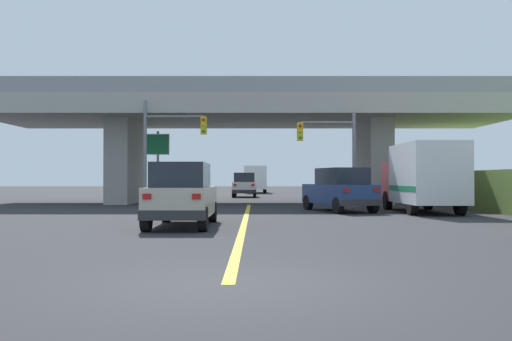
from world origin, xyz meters
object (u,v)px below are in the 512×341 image
(box_truck, at_px, (421,177))
(traffic_signal_farside, at_px, (165,140))
(suv_crossing, at_px, (338,190))
(sedan_oncoming, at_px, (243,185))
(semi_truck_distant, at_px, (254,179))
(suv_lead, at_px, (181,195))
(highway_sign, at_px, (156,152))
(traffic_signal_nearside, at_px, (332,146))

(box_truck, distance_m, traffic_signal_farside, 13.52)
(suv_crossing, distance_m, sedan_oncoming, 21.41)
(semi_truck_distant, bearing_deg, box_truck, -77.99)
(suv_lead, relative_size, suv_crossing, 0.96)
(suv_crossing, xyz_separation_m, semi_truck_distant, (-3.95, 34.69, 0.52))
(semi_truck_distant, bearing_deg, sedan_oncoming, -93.72)
(suv_lead, distance_m, traffic_signal_farside, 13.03)
(sedan_oncoming, distance_m, traffic_signal_farside, 17.27)
(highway_sign, xyz_separation_m, semi_truck_distant, (5.76, 27.51, -1.60))
(traffic_signal_nearside, distance_m, traffic_signal_farside, 9.00)
(suv_crossing, bearing_deg, box_truck, -29.89)
(box_truck, xyz_separation_m, sedan_oncoming, (-8.46, 21.71, -0.59))
(suv_lead, bearing_deg, semi_truck_distant, 86.96)
(traffic_signal_farside, height_order, semi_truck_distant, traffic_signal_farside)
(suv_lead, height_order, semi_truck_distant, semi_truck_distant)
(box_truck, xyz_separation_m, semi_truck_distant, (-7.56, 35.54, -0.07))
(suv_crossing, height_order, box_truck, box_truck)
(traffic_signal_farside, relative_size, semi_truck_distant, 0.79)
(suv_lead, distance_m, suv_crossing, 10.37)
(suv_lead, bearing_deg, suv_crossing, 53.07)
(box_truck, bearing_deg, traffic_signal_farside, 157.65)
(traffic_signal_farside, bearing_deg, semi_truck_distant, 81.03)
(sedan_oncoming, bearing_deg, traffic_signal_nearside, -73.59)
(box_truck, xyz_separation_m, traffic_signal_farside, (-12.37, 5.08, 1.99))
(suv_crossing, xyz_separation_m, sedan_oncoming, (-4.85, 20.85, -0.00))
(sedan_oncoming, distance_m, traffic_signal_nearside, 18.08)
(box_truck, height_order, traffic_signal_farside, traffic_signal_farside)
(suv_lead, xyz_separation_m, traffic_signal_nearside, (6.45, 11.94, 2.25))
(semi_truck_distant, bearing_deg, suv_crossing, -83.50)
(box_truck, height_order, highway_sign, highway_sign)
(sedan_oncoming, bearing_deg, suv_crossing, -76.91)
(semi_truck_distant, bearing_deg, traffic_signal_farside, -98.97)
(box_truck, relative_size, traffic_signal_nearside, 1.29)
(suv_lead, height_order, sedan_oncoming, same)
(suv_crossing, height_order, traffic_signal_nearside, traffic_signal_nearside)
(suv_lead, xyz_separation_m, sedan_oncoming, (1.38, 29.15, -0.00))
(suv_lead, height_order, box_truck, box_truck)
(suv_lead, distance_m, traffic_signal_nearside, 13.76)
(traffic_signal_nearside, xyz_separation_m, traffic_signal_farside, (-8.98, 0.59, 0.32))
(box_truck, xyz_separation_m, highway_sign, (-13.32, 8.03, 1.53))
(suv_lead, relative_size, box_truck, 0.73)
(traffic_signal_farside, bearing_deg, box_truck, -22.35)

